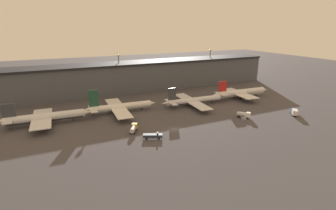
# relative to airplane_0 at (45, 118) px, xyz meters

# --- Properties ---
(ground) EXTENTS (600.00, 600.00, 0.00)m
(ground) POSITION_rel_airplane_0_xyz_m (52.27, -31.45, -3.45)
(ground) COLOR #423F44
(terminal_building) EXTENTS (225.78, 22.26, 20.28)m
(terminal_building) POSITION_rel_airplane_0_xyz_m (52.27, 46.81, 6.74)
(terminal_building) COLOR #4C515B
(terminal_building) RESTS_ON ground
(airplane_0) EXTENTS (42.59, 30.47, 11.78)m
(airplane_0) POSITION_rel_airplane_0_xyz_m (0.00, 0.00, 0.00)
(airplane_0) COLOR silver
(airplane_0) RESTS_ON ground
(airplane_1) EXTENTS (39.95, 37.22, 13.68)m
(airplane_1) POSITION_rel_airplane_0_xyz_m (36.58, 2.03, -0.30)
(airplane_1) COLOR white
(airplane_1) RESTS_ON ground
(airplane_2) EXTENTS (40.13, 36.75, 11.63)m
(airplane_2) POSITION_rel_airplane_0_xyz_m (78.88, -3.37, -0.51)
(airplane_2) COLOR silver
(airplane_2) RESTS_ON ground
(airplane_3) EXTENTS (42.33, 28.59, 12.18)m
(airplane_3) POSITION_rel_airplane_0_xyz_m (114.39, -2.56, 0.10)
(airplane_3) COLOR silver
(airplane_3) RESTS_ON ground
(service_vehicle_0) EXTENTS (7.05, 7.47, 3.18)m
(service_vehicle_0) POSITION_rel_airplane_0_xyz_m (118.07, -40.52, -1.65)
(service_vehicle_0) COLOR #195199
(service_vehicle_0) RESTS_ON ground
(service_vehicle_1) EXTENTS (8.23, 5.31, 2.67)m
(service_vehicle_1) POSITION_rel_airplane_0_xyz_m (40.07, -36.48, -2.19)
(service_vehicle_1) COLOR #282D38
(service_vehicle_1) RESTS_ON ground
(service_vehicle_2) EXTENTS (5.75, 6.67, 3.22)m
(service_vehicle_2) POSITION_rel_airplane_0_xyz_m (91.11, -32.73, -1.66)
(service_vehicle_2) COLOR white
(service_vehicle_2) RESTS_ON ground
(service_vehicle_3) EXTENTS (5.32, 7.16, 3.02)m
(service_vehicle_3) POSITION_rel_airplane_0_xyz_m (34.96, -26.44, -1.74)
(service_vehicle_3) COLOR gold
(service_vehicle_3) RESTS_ON ground
(lamp_post_0) EXTENTS (1.80, 1.80, 19.54)m
(lamp_post_0) POSITION_rel_airplane_0_xyz_m (-16.49, 46.62, 9.39)
(lamp_post_0) COLOR slate
(lamp_post_0) RESTS_ON ground
(lamp_post_1) EXTENTS (1.80, 1.80, 26.23)m
(lamp_post_1) POSITION_rel_airplane_0_xyz_m (48.95, 46.62, 13.12)
(lamp_post_1) COLOR slate
(lamp_post_1) RESTS_ON ground
(lamp_post_2) EXTENTS (1.80, 1.80, 26.90)m
(lamp_post_2) POSITION_rel_airplane_0_xyz_m (123.12, 46.62, 13.49)
(lamp_post_2) COLOR slate
(lamp_post_2) RESTS_ON ground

